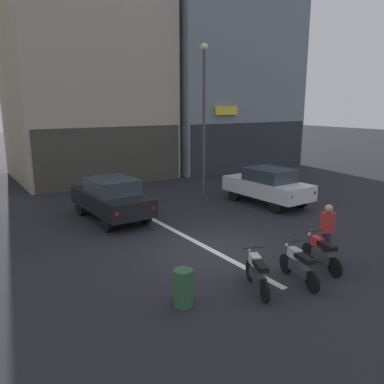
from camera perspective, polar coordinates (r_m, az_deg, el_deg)
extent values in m
plane|color=#232328|center=(12.05, 3.06, -8.59)|extent=(120.00, 120.00, 0.00)
cube|color=silver|center=(17.03, -8.89, -2.32)|extent=(0.20, 18.00, 0.01)
cube|color=#B2A893|center=(25.43, -15.75, 22.38)|extent=(8.58, 7.62, 17.67)
cube|color=#3E3A33|center=(21.59, -11.49, 5.08)|extent=(8.24, 0.10, 3.20)
cube|color=gray|center=(29.92, 3.43, 22.60)|extent=(9.93, 8.36, 19.04)
cube|color=#292C30|center=(26.32, 8.70, 6.52)|extent=(9.53, 0.10, 3.20)
cube|color=yellow|center=(24.69, 5.00, 11.81)|extent=(1.63, 0.16, 0.55)
cylinder|color=black|center=(16.34, -16.01, -2.16)|extent=(0.21, 0.65, 0.64)
cylinder|color=black|center=(16.89, -11.06, -1.42)|extent=(0.21, 0.65, 0.64)
cylinder|color=black|center=(13.99, -12.40, -4.44)|extent=(0.21, 0.65, 0.64)
cylinder|color=black|center=(14.63, -6.82, -3.47)|extent=(0.21, 0.65, 0.64)
cube|color=black|center=(15.33, -11.74, -1.24)|extent=(1.93, 4.17, 0.66)
cube|color=#2D3842|center=(15.06, -11.61, 0.90)|extent=(1.63, 2.03, 0.56)
cube|color=red|center=(13.25, -10.99, -3.18)|extent=(0.14, 0.07, 0.12)
cube|color=red|center=(13.86, -5.69, -2.29)|extent=(0.14, 0.07, 0.12)
cylinder|color=black|center=(18.15, 6.20, -0.27)|extent=(0.20, 0.65, 0.64)
cylinder|color=black|center=(19.18, 9.70, 0.33)|extent=(0.20, 0.65, 0.64)
cylinder|color=black|center=(16.34, 12.18, -1.95)|extent=(0.20, 0.65, 0.64)
cylinder|color=black|center=(17.48, 15.66, -1.18)|extent=(0.20, 0.65, 0.64)
cube|color=silver|center=(17.66, 10.90, 0.64)|extent=(1.89, 4.15, 0.66)
cube|color=#2D3842|center=(17.44, 11.33, 2.51)|extent=(1.61, 2.02, 0.56)
cube|color=red|center=(15.81, 14.34, -0.75)|extent=(0.14, 0.06, 0.12)
cube|color=red|center=(16.88, 17.48, -0.11)|extent=(0.14, 0.06, 0.12)
cylinder|color=#47474C|center=(18.67, 1.74, 9.61)|extent=(0.14, 0.14, 6.73)
sphere|color=beige|center=(18.82, 1.81, 20.45)|extent=(0.36, 0.36, 0.36)
cylinder|color=black|center=(10.19, 8.46, -11.26)|extent=(0.28, 0.50, 0.52)
cylinder|color=black|center=(9.20, 10.62, -14.08)|extent=(0.28, 0.50, 0.52)
cube|color=#38383D|center=(9.60, 9.60, -12.13)|extent=(0.48, 0.75, 0.22)
cube|color=black|center=(9.32, 9.98, -10.57)|extent=(0.45, 0.64, 0.12)
cube|color=silver|center=(9.69, 9.19, -9.74)|extent=(0.35, 0.42, 0.24)
cylinder|color=#4C4C51|center=(9.91, 8.79, -9.63)|extent=(0.16, 0.25, 0.70)
cylinder|color=black|center=(9.72, 9.00, -8.05)|extent=(0.52, 0.26, 0.04)
sphere|color=silver|center=(9.96, 8.60, -8.47)|extent=(0.12, 0.12, 0.12)
cylinder|color=black|center=(10.74, 13.57, -10.18)|extent=(0.19, 0.52, 0.52)
cylinder|color=black|center=(9.89, 17.22, -12.49)|extent=(0.19, 0.52, 0.52)
cube|color=#38383D|center=(10.23, 15.51, -10.83)|extent=(0.37, 0.76, 0.22)
cube|color=black|center=(9.98, 16.14, -9.30)|extent=(0.36, 0.64, 0.12)
cube|color=#B2B5BA|center=(10.30, 14.81, -8.63)|extent=(0.30, 0.40, 0.24)
cylinder|color=#4C4C51|center=(10.49, 14.12, -8.59)|extent=(0.13, 0.25, 0.70)
cylinder|color=black|center=(10.32, 14.46, -7.06)|extent=(0.54, 0.17, 0.04)
sphere|color=silver|center=(10.53, 13.79, -7.51)|extent=(0.12, 0.12, 0.12)
cylinder|color=black|center=(11.72, 16.65, -8.39)|extent=(0.19, 0.52, 0.52)
cylinder|color=black|center=(10.89, 20.21, -10.32)|extent=(0.19, 0.52, 0.52)
cube|color=#38383D|center=(11.22, 18.55, -8.89)|extent=(0.37, 0.76, 0.22)
cube|color=black|center=(10.99, 19.18, -7.45)|extent=(0.36, 0.64, 0.12)
cube|color=red|center=(11.30, 17.88, -6.90)|extent=(0.30, 0.40, 0.24)
cylinder|color=#4C4C51|center=(11.48, 17.20, -6.90)|extent=(0.12, 0.25, 0.70)
cylinder|color=black|center=(11.32, 17.55, -5.48)|extent=(0.54, 0.17, 0.04)
sphere|color=silver|center=(11.53, 16.89, -5.92)|extent=(0.12, 0.12, 0.12)
cylinder|color=#23232D|center=(11.78, 19.00, -7.57)|extent=(0.24, 0.24, 0.86)
cube|color=#B22D2D|center=(11.56, 19.26, -4.22)|extent=(0.42, 0.37, 0.58)
sphere|color=tan|center=(11.45, 19.41, -2.25)|extent=(0.22, 0.22, 0.22)
cylinder|color=#2D5938|center=(8.84, -1.31, -13.84)|extent=(0.44, 0.44, 0.85)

